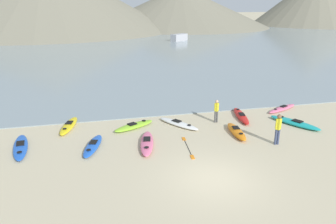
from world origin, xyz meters
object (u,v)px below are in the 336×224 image
at_px(kayak_on_sand_3, 295,123).
at_px(kayak_on_sand_5, 69,126).
at_px(kayak_on_sand_2, 236,131).
at_px(kayak_on_sand_8, 21,147).
at_px(kayak_on_sand_6, 134,126).
at_px(kayak_on_sand_9, 282,108).
at_px(kayak_on_sand_4, 241,116).
at_px(moored_boat_0, 179,37).
at_px(kayak_on_sand_0, 93,146).
at_px(person_near_waterline, 216,110).
at_px(person_near_foreground, 278,127).
at_px(kayak_on_sand_7, 179,124).
at_px(kayak_on_sand_1, 147,143).
at_px(loose_paddle, 188,147).

bearing_deg(kayak_on_sand_3, kayak_on_sand_5, 168.47).
bearing_deg(kayak_on_sand_2, kayak_on_sand_5, 160.70).
bearing_deg(kayak_on_sand_8, kayak_on_sand_2, -3.73).
height_order(kayak_on_sand_6, kayak_on_sand_9, kayak_on_sand_6).
bearing_deg(kayak_on_sand_4, kayak_on_sand_5, 175.71).
height_order(kayak_on_sand_8, moored_boat_0, moored_boat_0).
relative_size(kayak_on_sand_4, moored_boat_0, 0.92).
height_order(kayak_on_sand_0, person_near_waterline, person_near_waterline).
distance_m(kayak_on_sand_6, person_near_foreground, 8.53).
xyz_separation_m(kayak_on_sand_6, kayak_on_sand_9, (10.96, 1.00, -0.02)).
bearing_deg(kayak_on_sand_9, moored_boat_0, 84.75).
bearing_deg(moored_boat_0, kayak_on_sand_7, -105.36).
bearing_deg(kayak_on_sand_9, kayak_on_sand_5, 179.97).
relative_size(kayak_on_sand_0, kayak_on_sand_9, 0.98).
bearing_deg(moored_boat_0, kayak_on_sand_6, -108.82).
height_order(kayak_on_sand_6, person_near_waterline, person_near_waterline).
distance_m(kayak_on_sand_3, kayak_on_sand_5, 14.33).
xyz_separation_m(kayak_on_sand_2, kayak_on_sand_9, (5.16, 3.41, -0.05)).
xyz_separation_m(kayak_on_sand_1, person_near_waterline, (5.01, 2.52, 0.72)).
relative_size(kayak_on_sand_2, kayak_on_sand_9, 0.92).
bearing_deg(kayak_on_sand_6, kayak_on_sand_3, -10.44).
bearing_deg(kayak_on_sand_4, kayak_on_sand_6, -178.73).
xyz_separation_m(kayak_on_sand_6, person_near_foreground, (7.34, -4.26, 0.86)).
height_order(kayak_on_sand_3, kayak_on_sand_6, kayak_on_sand_3).
xyz_separation_m(kayak_on_sand_1, kayak_on_sand_3, (9.74, 0.91, -0.00)).
bearing_deg(kayak_on_sand_2, loose_paddle, -161.27).
relative_size(kayak_on_sand_5, kayak_on_sand_7, 1.06).
relative_size(kayak_on_sand_4, kayak_on_sand_8, 0.95).
bearing_deg(person_near_foreground, kayak_on_sand_8, 169.08).
distance_m(kayak_on_sand_0, kayak_on_sand_1, 2.92).
relative_size(kayak_on_sand_3, kayak_on_sand_8, 0.96).
bearing_deg(person_near_waterline, kayak_on_sand_1, -153.33).
height_order(kayak_on_sand_7, kayak_on_sand_9, kayak_on_sand_7).
relative_size(kayak_on_sand_7, kayak_on_sand_9, 0.98).
height_order(kayak_on_sand_5, kayak_on_sand_7, kayak_on_sand_5).
xyz_separation_m(kayak_on_sand_0, kayak_on_sand_9, (13.52, 3.38, -0.01)).
height_order(kayak_on_sand_3, kayak_on_sand_5, kayak_on_sand_3).
bearing_deg(kayak_on_sand_6, person_near_foreground, -30.11).
height_order(kayak_on_sand_2, loose_paddle, kayak_on_sand_2).
bearing_deg(loose_paddle, person_near_waterline, 48.66).
distance_m(kayak_on_sand_1, kayak_on_sand_9, 11.27).
relative_size(kayak_on_sand_0, kayak_on_sand_8, 0.84).
bearing_deg(kayak_on_sand_7, person_near_foreground, -41.63).
height_order(person_near_foreground, moored_boat_0, person_near_foreground).
distance_m(kayak_on_sand_0, kayak_on_sand_4, 10.20).
relative_size(kayak_on_sand_1, moored_boat_0, 0.91).
bearing_deg(kayak_on_sand_9, kayak_on_sand_6, -174.78).
xyz_separation_m(kayak_on_sand_0, loose_paddle, (5.00, -1.17, -0.12)).
bearing_deg(kayak_on_sand_8, moored_boat_0, 64.89).
relative_size(kayak_on_sand_9, loose_paddle, 1.10).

